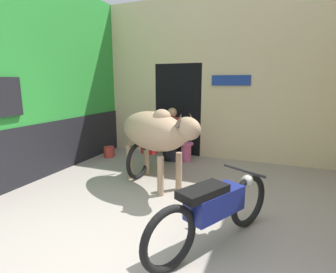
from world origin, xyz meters
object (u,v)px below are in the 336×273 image
at_px(cow, 155,132).
at_px(motorcycle_far, 156,148).
at_px(bucket, 109,152).
at_px(plastic_stool, 186,151).
at_px(motorcycle_near, 215,208).
at_px(shopkeeper_seated, 172,133).

distance_m(cow, motorcycle_far, 1.05).
height_order(cow, bucket, cow).
height_order(plastic_stool, bucket, plastic_stool).
relative_size(motorcycle_near, shopkeeper_seated, 1.44).
bearing_deg(motorcycle_far, cow, -66.16).
height_order(shopkeeper_seated, bucket, shopkeeper_seated).
relative_size(motorcycle_far, shopkeeper_seated, 1.63).
relative_size(shopkeeper_seated, bucket, 4.81).
bearing_deg(bucket, motorcycle_far, -15.61).
xyz_separation_m(shopkeeper_seated, bucket, (-1.54, -0.35, -0.53)).
xyz_separation_m(motorcycle_near, shopkeeper_seated, (-1.67, 3.01, 0.21)).
height_order(shopkeeper_seated, plastic_stool, shopkeeper_seated).
xyz_separation_m(cow, plastic_stool, (0.05, 1.62, -0.75)).
relative_size(cow, shopkeeper_seated, 1.56).
bearing_deg(motorcycle_near, shopkeeper_seated, 119.01).
distance_m(motorcycle_near, motorcycle_far, 2.83).
bearing_deg(bucket, motorcycle_near, -39.61).
bearing_deg(plastic_stool, shopkeeper_seated, -177.08).
relative_size(motorcycle_near, bucket, 6.91).
bearing_deg(cow, bucket, 145.89).
distance_m(plastic_stool, bucket, 1.94).
height_order(motorcycle_near, motorcycle_far, motorcycle_far).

